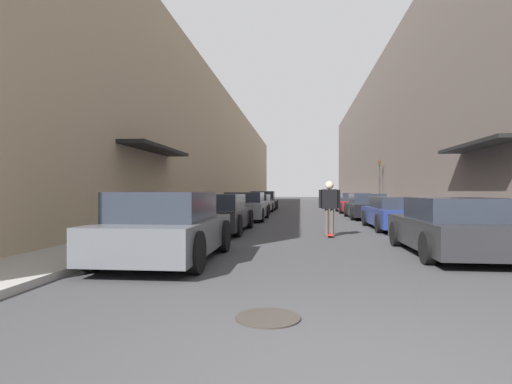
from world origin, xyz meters
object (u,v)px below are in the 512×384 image
at_px(parked_car_right_1, 397,213).
at_px(parked_car_left_0, 167,228).
at_px(parked_car_left_4, 263,201).
at_px(parked_car_left_3, 256,204).
at_px(manhole_cover, 268,318).
at_px(parked_car_right_0, 455,227).
at_px(skateboarder, 329,202).
at_px(parked_car_right_3, 354,203).
at_px(parked_car_right_2, 366,207).
at_px(parked_car_left_1, 216,213).
at_px(traffic_light, 379,178).
at_px(parked_car_left_2, 246,207).

bearing_deg(parked_car_right_1, parked_car_left_0, -130.20).
distance_m(parked_car_left_4, parked_car_right_1, 16.30).
distance_m(parked_car_left_0, parked_car_left_3, 17.12).
bearing_deg(parked_car_left_3, parked_car_left_4, 89.81).
bearing_deg(parked_car_right_1, manhole_cover, -109.95).
distance_m(parked_car_left_4, parked_car_right_0, 21.76).
bearing_deg(skateboarder, parked_car_left_3, 106.31).
relative_size(parked_car_left_0, parked_car_right_3, 0.92).
distance_m(parked_car_right_2, manhole_cover, 16.73).
distance_m(parked_car_left_4, parked_car_right_2, 11.10).
bearing_deg(parked_car_left_1, parked_car_right_0, -34.69).
bearing_deg(parked_car_left_0, traffic_light, 69.73).
relative_size(parked_car_left_1, skateboarder, 2.77).
height_order(parked_car_left_0, parked_car_right_1, parked_car_left_0).
bearing_deg(manhole_cover, parked_car_right_0, 52.11).
distance_m(parked_car_left_0, parked_car_right_2, 14.27).
bearing_deg(parked_car_right_2, manhole_cover, -102.63).
relative_size(parked_car_left_2, parked_car_left_3, 0.99).
xyz_separation_m(parked_car_left_1, parked_car_right_1, (6.30, 1.59, -0.05)).
distance_m(parked_car_left_2, traffic_light, 14.63).
bearing_deg(parked_car_right_1, parked_car_left_3, 122.25).
relative_size(parked_car_right_3, skateboarder, 2.57).
distance_m(parked_car_left_2, skateboarder, 7.55).
xyz_separation_m(skateboarder, manhole_cover, (-1.23, -7.98, -1.02)).
xyz_separation_m(parked_car_right_2, parked_car_right_3, (0.13, 5.59, 0.01)).
height_order(parked_car_left_4, traffic_light, traffic_light).
bearing_deg(traffic_light, parked_car_left_1, -116.54).
distance_m(parked_car_left_1, parked_car_left_4, 16.65).
relative_size(parked_car_right_0, traffic_light, 1.13).
xyz_separation_m(parked_car_right_1, skateboarder, (-2.60, -2.57, 0.46)).
distance_m(parked_car_left_4, traffic_light, 8.86).
bearing_deg(skateboarder, parked_car_right_3, 79.62).
bearing_deg(parked_car_right_0, parked_car_left_4, 106.19).
relative_size(parked_car_left_3, parked_car_left_4, 1.14).
bearing_deg(parked_car_left_3, parked_car_left_0, -89.49).
bearing_deg(parked_car_right_1, parked_car_left_4, 112.48).
bearing_deg(traffic_light, parked_car_left_3, -145.45).
distance_m(parked_car_left_2, parked_car_right_3, 9.43).
relative_size(parked_car_left_4, manhole_cover, 5.81).
xyz_separation_m(parked_car_right_0, parked_car_right_2, (-0.01, 11.60, 0.01)).
bearing_deg(parked_car_left_3, traffic_light, 34.55).
height_order(parked_car_right_1, traffic_light, traffic_light).
distance_m(parked_car_left_1, parked_car_left_3, 11.50).
relative_size(parked_car_right_1, parked_car_right_3, 1.04).
height_order(parked_car_left_2, manhole_cover, parked_car_left_2).
xyz_separation_m(parked_car_left_1, parked_car_right_0, (6.13, -4.24, -0.03)).
distance_m(parked_car_right_0, manhole_cover, 5.99).
bearing_deg(parked_car_right_2, parked_car_right_3, 88.71).
distance_m(parked_car_left_0, traffic_light, 24.68).
bearing_deg(parked_car_left_2, parked_car_right_1, -34.05).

